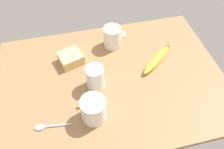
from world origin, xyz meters
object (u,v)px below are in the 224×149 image
(glass_of_milk, at_px, (95,78))
(banana, at_px, (157,59))
(coffee_mug_milky, at_px, (112,37))
(sandwich_main, at_px, (71,58))
(spoon, at_px, (47,127))
(coffee_mug_black, at_px, (93,109))

(glass_of_milk, height_order, banana, glass_of_milk)
(coffee_mug_milky, distance_m, glass_of_milk, 0.24)
(sandwich_main, xyz_separation_m, spoon, (-0.12, -0.28, -0.02))
(spoon, bearing_deg, coffee_mug_milky, 47.62)
(sandwich_main, distance_m, spoon, 0.31)
(spoon, bearing_deg, sandwich_main, 67.27)
(coffee_mug_milky, xyz_separation_m, spoon, (-0.31, -0.34, -0.05))
(banana, xyz_separation_m, spoon, (-0.47, -0.20, -0.01))
(glass_of_milk, xyz_separation_m, banana, (0.27, 0.06, -0.03))
(coffee_mug_black, bearing_deg, sandwich_main, 99.82)
(glass_of_milk, bearing_deg, coffee_mug_black, -102.77)
(coffee_mug_black, relative_size, spoon, 0.87)
(sandwich_main, bearing_deg, glass_of_milk, -61.83)
(sandwich_main, relative_size, spoon, 0.91)
(banana, height_order, spoon, banana)
(coffee_mug_milky, distance_m, sandwich_main, 0.20)
(coffee_mug_black, relative_size, banana, 0.62)
(coffee_mug_black, xyz_separation_m, coffee_mug_milky, (0.15, 0.34, -0.00))
(banana, relative_size, spoon, 1.41)
(coffee_mug_black, distance_m, sandwich_main, 0.28)
(coffee_mug_black, distance_m, banana, 0.36)
(coffee_mug_milky, bearing_deg, banana, -42.35)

